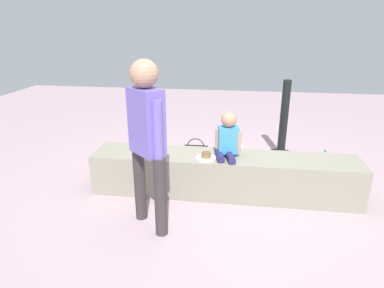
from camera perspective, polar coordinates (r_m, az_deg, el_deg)
The scene contains 12 objects.
ground_plane at distance 3.77m, azimuth 5.32°, elevation -8.30°, with size 12.00×12.00×0.00m, color #AB9098.
concrete_ledge at distance 3.67m, azimuth 5.43°, elevation -5.24°, with size 2.86×0.50×0.44m, color gray.
child_seated at distance 3.49m, azimuth 6.15°, elevation 1.12°, with size 0.28×0.34×0.48m.
adult_standing at distance 2.83m, azimuth -7.74°, elevation 2.03°, with size 0.36×0.35×1.52m.
cake_plate at distance 3.49m, azimuth 2.45°, elevation -2.14°, with size 0.22×0.22×0.07m.
gift_bag at distance 4.68m, azimuth -9.09°, elevation -0.69°, with size 0.19×0.12×0.32m.
railing_post at distance 4.78m, azimuth 15.33°, elevation 2.51°, with size 0.36×0.36×1.08m.
water_bottle_near_gift at distance 4.68m, azimuth 21.71°, elevation -2.46°, with size 0.07×0.07×0.23m.
water_bottle_far_side at distance 4.17m, azimuth -0.01°, elevation -3.78°, with size 0.07×0.07×0.21m.
party_cup_red at distance 5.13m, azimuth -7.22°, elevation 0.24°, with size 0.07×0.07×0.12m, color red.
cake_box_white at distance 4.90m, azimuth 6.91°, elevation -0.65°, with size 0.26×0.32×0.12m, color white.
handbag_black_leather at distance 4.50m, azimuth 0.64°, elevation -1.68°, with size 0.32×0.13×0.34m.
Camera 1 is at (0.13, -3.32, 1.79)m, focal length 31.09 mm.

